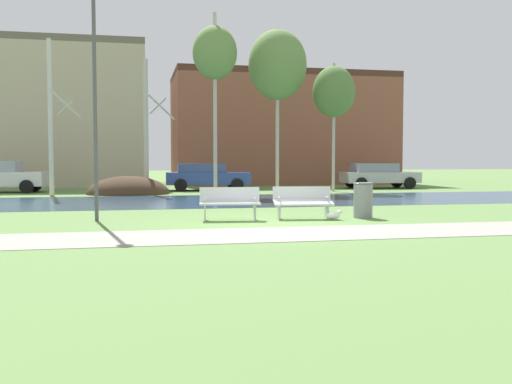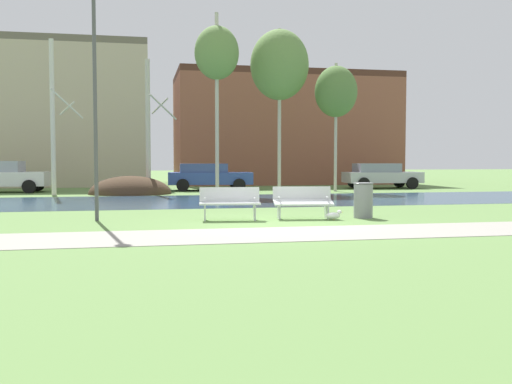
{
  "view_description": "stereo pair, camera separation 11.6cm",
  "coord_description": "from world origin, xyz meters",
  "px_view_note": "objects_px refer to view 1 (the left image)",
  "views": [
    {
      "loc": [
        -3.41,
        -13.8,
        1.62
      ],
      "look_at": [
        -0.22,
        1.46,
        0.73
      ],
      "focal_mm": 40.29,
      "sensor_mm": 36.0,
      "label": 1
    },
    {
      "loc": [
        -3.3,
        -13.82,
        1.62
      ],
      "look_at": [
        -0.22,
        1.46,
        0.73
      ],
      "focal_mm": 40.29,
      "sensor_mm": 36.0,
      "label": 2
    }
  ],
  "objects_px": {
    "bench_right": "(303,201)",
    "parked_van_nearest_white": "(0,176)",
    "parked_sedan_second_blue": "(206,176)",
    "bench_left": "(230,203)",
    "seagull": "(334,215)",
    "streetlamp": "(94,63)",
    "trash_bin": "(363,200)",
    "parked_hatch_third_silver": "(378,175)"
  },
  "relations": [
    {
      "from": "parked_van_nearest_white",
      "to": "parked_hatch_third_silver",
      "type": "bearing_deg",
      "value": 0.32
    },
    {
      "from": "parked_sedan_second_blue",
      "to": "parked_hatch_third_silver",
      "type": "relative_size",
      "value": 1.04
    },
    {
      "from": "bench_left",
      "to": "parked_van_nearest_white",
      "type": "height_order",
      "value": "parked_van_nearest_white"
    },
    {
      "from": "parked_van_nearest_white",
      "to": "bench_right",
      "type": "bearing_deg",
      "value": -53.69
    },
    {
      "from": "bench_left",
      "to": "seagull",
      "type": "bearing_deg",
      "value": -11.24
    },
    {
      "from": "parked_van_nearest_white",
      "to": "parked_hatch_third_silver",
      "type": "relative_size",
      "value": 0.97
    },
    {
      "from": "bench_left",
      "to": "parked_hatch_third_silver",
      "type": "xyz_separation_m",
      "value": [
        10.8,
        14.95,
        0.27
      ]
    },
    {
      "from": "seagull",
      "to": "bench_left",
      "type": "bearing_deg",
      "value": 168.76
    },
    {
      "from": "parked_van_nearest_white",
      "to": "parked_sedan_second_blue",
      "type": "xyz_separation_m",
      "value": [
        10.04,
        -0.08,
        -0.05
      ]
    },
    {
      "from": "bench_right",
      "to": "parked_van_nearest_white",
      "type": "bearing_deg",
      "value": 126.31
    },
    {
      "from": "bench_right",
      "to": "seagull",
      "type": "height_order",
      "value": "bench_right"
    },
    {
      "from": "trash_bin",
      "to": "parked_hatch_third_silver",
      "type": "xyz_separation_m",
      "value": [
        7.09,
        15.05,
        0.24
      ]
    },
    {
      "from": "bench_right",
      "to": "trash_bin",
      "type": "distance_m",
      "value": 1.71
    },
    {
      "from": "seagull",
      "to": "trash_bin",
      "type": "bearing_deg",
      "value": 23.72
    },
    {
      "from": "streetlamp",
      "to": "parked_sedan_second_blue",
      "type": "xyz_separation_m",
      "value": [
        4.59,
        14.21,
        -3.34
      ]
    },
    {
      "from": "seagull",
      "to": "streetlamp",
      "type": "height_order",
      "value": "streetlamp"
    },
    {
      "from": "bench_left",
      "to": "bench_right",
      "type": "xyz_separation_m",
      "value": [
        2.01,
        0.0,
        0.0
      ]
    },
    {
      "from": "streetlamp",
      "to": "parked_van_nearest_white",
      "type": "bearing_deg",
      "value": 110.87
    },
    {
      "from": "parked_van_nearest_white",
      "to": "parked_sedan_second_blue",
      "type": "bearing_deg",
      "value": -0.45
    },
    {
      "from": "bench_left",
      "to": "parked_sedan_second_blue",
      "type": "relative_size",
      "value": 0.37
    },
    {
      "from": "trash_bin",
      "to": "parked_sedan_second_blue",
      "type": "xyz_separation_m",
      "value": [
        -2.56,
        14.86,
        0.25
      ]
    },
    {
      "from": "streetlamp",
      "to": "parked_van_nearest_white",
      "type": "height_order",
      "value": "streetlamp"
    },
    {
      "from": "streetlamp",
      "to": "seagull",
      "type": "bearing_deg",
      "value": -9.98
    },
    {
      "from": "trash_bin",
      "to": "parked_hatch_third_silver",
      "type": "distance_m",
      "value": 16.63
    },
    {
      "from": "trash_bin",
      "to": "seagull",
      "type": "bearing_deg",
      "value": -156.28
    },
    {
      "from": "bench_left",
      "to": "trash_bin",
      "type": "height_order",
      "value": "trash_bin"
    },
    {
      "from": "trash_bin",
      "to": "parked_van_nearest_white",
      "type": "bearing_deg",
      "value": 130.16
    },
    {
      "from": "bench_right",
      "to": "parked_van_nearest_white",
      "type": "height_order",
      "value": "parked_van_nearest_white"
    },
    {
      "from": "bench_left",
      "to": "seagull",
      "type": "relative_size",
      "value": 3.46
    },
    {
      "from": "bench_right",
      "to": "streetlamp",
      "type": "height_order",
      "value": "streetlamp"
    },
    {
      "from": "bench_left",
      "to": "parked_sedan_second_blue",
      "type": "distance_m",
      "value": 14.8
    },
    {
      "from": "trash_bin",
      "to": "parked_sedan_second_blue",
      "type": "relative_size",
      "value": 0.22
    },
    {
      "from": "seagull",
      "to": "parked_sedan_second_blue",
      "type": "distance_m",
      "value": 15.39
    },
    {
      "from": "parked_sedan_second_blue",
      "to": "parked_hatch_third_silver",
      "type": "bearing_deg",
      "value": 1.12
    },
    {
      "from": "bench_left",
      "to": "bench_right",
      "type": "height_order",
      "value": "same"
    },
    {
      "from": "parked_sedan_second_blue",
      "to": "trash_bin",
      "type": "bearing_deg",
      "value": -80.23
    },
    {
      "from": "bench_left",
      "to": "streetlamp",
      "type": "bearing_deg",
      "value": 171.02
    },
    {
      "from": "trash_bin",
      "to": "parked_sedan_second_blue",
      "type": "distance_m",
      "value": 15.08
    },
    {
      "from": "parked_sedan_second_blue",
      "to": "bench_left",
      "type": "bearing_deg",
      "value": -94.45
    },
    {
      "from": "parked_hatch_third_silver",
      "to": "bench_right",
      "type": "bearing_deg",
      "value": -120.47
    },
    {
      "from": "bench_right",
      "to": "parked_hatch_third_silver",
      "type": "height_order",
      "value": "parked_hatch_third_silver"
    },
    {
      "from": "trash_bin",
      "to": "parked_hatch_third_silver",
      "type": "bearing_deg",
      "value": 64.77
    }
  ]
}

